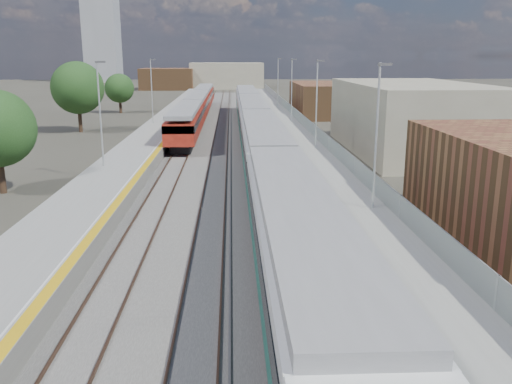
{
  "coord_description": "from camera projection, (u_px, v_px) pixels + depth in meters",
  "views": [
    {
      "loc": [
        -0.81,
        -5.31,
        8.82
      ],
      "look_at": [
        0.37,
        20.97,
        2.2
      ],
      "focal_mm": 38.0,
      "sensor_mm": 36.0,
      "label": 1
    }
  ],
  "objects": [
    {
      "name": "ground",
      "position": [
        240.0,
        144.0,
        55.77
      ],
      "size": [
        320.0,
        320.0,
        0.0
      ],
      "primitive_type": "plane",
      "color": "#47443A",
      "rests_on": "ground"
    },
    {
      "name": "ballast_bed",
      "position": [
        218.0,
        140.0,
        58.08
      ],
      "size": [
        10.5,
        155.0,
        0.06
      ],
      "primitive_type": "cube",
      "color": "#565451",
      "rests_on": "ground"
    },
    {
      "name": "tracks",
      "position": [
        224.0,
        137.0,
        59.72
      ],
      "size": [
        8.96,
        160.0,
        0.17
      ],
      "color": "#4C3323",
      "rests_on": "ground"
    },
    {
      "name": "platform_right",
      "position": [
        288.0,
        135.0,
        58.28
      ],
      "size": [
        4.7,
        155.0,
        8.52
      ],
      "color": "slate",
      "rests_on": "ground"
    },
    {
      "name": "platform_left",
      "position": [
        155.0,
        136.0,
        57.66
      ],
      "size": [
        4.3,
        155.0,
        8.52
      ],
      "color": "slate",
      "rests_on": "ground"
    },
    {
      "name": "buildings",
      "position": [
        163.0,
        48.0,
        138.2
      ],
      "size": [
        72.0,
        185.5,
        40.0
      ],
      "color": "brown",
      "rests_on": "ground"
    },
    {
      "name": "green_train",
      "position": [
        257.0,
        127.0,
        50.2
      ],
      "size": [
        3.08,
        85.58,
        3.39
      ],
      "color": "black",
      "rests_on": "ground"
    },
    {
      "name": "red_train",
      "position": [
        198.0,
        106.0,
        75.28
      ],
      "size": [
        2.85,
        57.89,
        3.6
      ],
      "color": "black",
      "rests_on": "ground"
    },
    {
      "name": "tree_b",
      "position": [
        78.0,
        88.0,
        63.27
      ],
      "size": [
        6.1,
        6.1,
        8.26
      ],
      "color": "#382619",
      "rests_on": "ground"
    },
    {
      "name": "tree_c",
      "position": [
        119.0,
        88.0,
        85.34
      ],
      "size": [
        4.55,
        4.55,
        6.16
      ],
      "color": "#382619",
      "rests_on": "ground"
    },
    {
      "name": "tree_d",
      "position": [
        427.0,
        98.0,
        70.76
      ],
      "size": [
        4.05,
        4.05,
        5.49
      ],
      "color": "#382619",
      "rests_on": "ground"
    }
  ]
}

